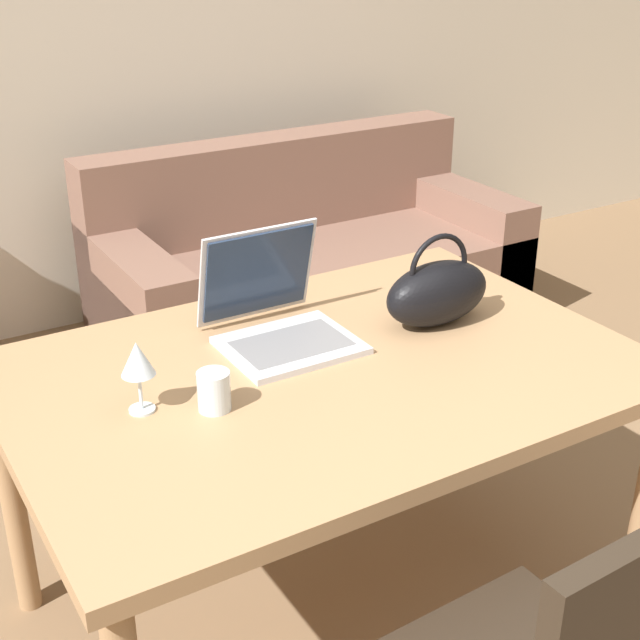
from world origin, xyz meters
TOP-DOWN VIEW (x-y plane):
  - wall_back at (0.00, 2.75)m, footprint 10.00×0.06m
  - dining_table at (0.04, 0.59)m, footprint 1.44×0.99m
  - couch at (0.86, 2.09)m, footprint 1.76×0.81m
  - laptop at (0.01, 0.79)m, footprint 0.31×0.33m
  - drinking_glass at (-0.26, 0.55)m, footprint 0.07×0.07m
  - wine_glass at (-0.40, 0.62)m, footprint 0.07×0.07m
  - handbag at (0.40, 0.65)m, footprint 0.29×0.14m

SIDE VIEW (x-z plane):
  - couch at x=0.86m, z-range -0.12..0.70m
  - dining_table at x=0.04m, z-range 0.29..1.04m
  - drinking_glass at x=-0.26m, z-range 0.74..0.83m
  - laptop at x=0.01m, z-range 0.68..0.94m
  - handbag at x=0.40m, z-range 0.71..0.95m
  - wine_glass at x=-0.40m, z-range 0.78..0.94m
  - wall_back at x=0.00m, z-range 0.00..2.70m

